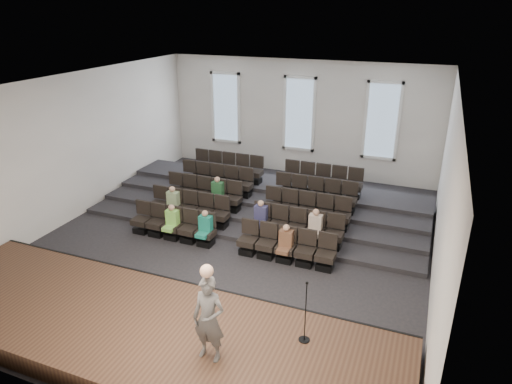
% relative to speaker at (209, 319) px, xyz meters
% --- Properties ---
extents(ground, '(14.00, 14.00, 0.00)m').
position_rel_speaker_xyz_m(ground, '(-1.95, 5.49, -1.42)').
color(ground, black).
rests_on(ground, ground).
extents(ceiling, '(12.00, 14.00, 0.02)m').
position_rel_speaker_xyz_m(ceiling, '(-1.95, 5.49, 3.59)').
color(ceiling, white).
rests_on(ceiling, ground).
extents(wall_back, '(12.00, 0.04, 5.00)m').
position_rel_speaker_xyz_m(wall_back, '(-1.95, 12.51, 1.08)').
color(wall_back, white).
rests_on(wall_back, ground).
extents(wall_front, '(12.00, 0.04, 5.00)m').
position_rel_speaker_xyz_m(wall_front, '(-1.95, -1.53, 1.08)').
color(wall_front, white).
rests_on(wall_front, ground).
extents(wall_left, '(0.04, 14.00, 5.00)m').
position_rel_speaker_xyz_m(wall_left, '(-7.97, 5.49, 1.08)').
color(wall_left, white).
rests_on(wall_left, ground).
extents(wall_right, '(0.04, 14.00, 5.00)m').
position_rel_speaker_xyz_m(wall_right, '(4.07, 5.49, 1.08)').
color(wall_right, white).
rests_on(wall_right, ground).
extents(stage, '(11.80, 3.60, 0.50)m').
position_rel_speaker_xyz_m(stage, '(-1.95, 0.39, -1.17)').
color(stage, '#4A3120').
rests_on(stage, ground).
extents(stage_lip, '(11.80, 0.06, 0.52)m').
position_rel_speaker_xyz_m(stage_lip, '(-1.95, 2.16, -1.17)').
color(stage_lip, black).
rests_on(stage_lip, ground).
extents(risers, '(11.80, 4.80, 0.60)m').
position_rel_speaker_xyz_m(risers, '(-1.95, 8.66, -1.23)').
color(risers, black).
rests_on(risers, ground).
extents(seating_rows, '(6.80, 4.70, 1.67)m').
position_rel_speaker_xyz_m(seating_rows, '(-1.95, 7.03, -0.74)').
color(seating_rows, black).
rests_on(seating_rows, ground).
extents(windows, '(8.44, 0.10, 3.24)m').
position_rel_speaker_xyz_m(windows, '(-1.95, 12.44, 1.28)').
color(windows, white).
rests_on(windows, wall_back).
extents(audience, '(5.45, 2.64, 1.10)m').
position_rel_speaker_xyz_m(audience, '(-2.14, 5.64, -0.63)').
color(audience, '#88D956').
rests_on(audience, seating_rows).
extents(speaker, '(0.69, 0.46, 1.84)m').
position_rel_speaker_xyz_m(speaker, '(0.00, 0.00, 0.00)').
color(speaker, '#575552').
rests_on(speaker, stage).
extents(mic_stand, '(0.24, 0.24, 1.45)m').
position_rel_speaker_xyz_m(mic_stand, '(1.62, 1.17, -0.49)').
color(mic_stand, black).
rests_on(mic_stand, stage).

